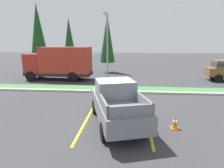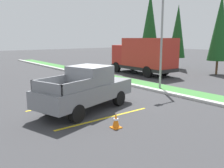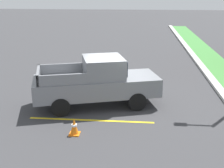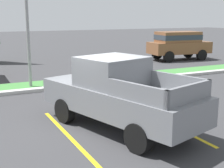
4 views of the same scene
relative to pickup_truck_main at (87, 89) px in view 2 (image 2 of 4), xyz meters
The scene contains 12 objects.
ground_plane 1.29m from the pickup_truck_main, 115.29° to the left, with size 120.00×120.00×0.00m, color #38383A.
parking_line_near 1.85m from the pickup_truck_main, behind, with size 0.12×4.80×0.01m, color yellow.
parking_line_far 1.88m from the pickup_truck_main, ahead, with size 0.12×4.80×0.01m, color yellow.
curb_strip 5.79m from the pickup_truck_main, 93.30° to the left, with size 56.00×0.40×0.15m, color #B2B2AD.
grass_median 6.88m from the pickup_truck_main, 92.77° to the left, with size 56.00×1.80×0.06m, color #42843D.
pickup_truck_main is the anchor object (origin of this frame).
cargo_truck_distant 12.39m from the pickup_truck_main, 121.95° to the left, with size 6.85×2.62×3.40m.
street_light 6.99m from the pickup_truck_main, 100.03° to the left, with size 0.24×1.49×6.04m.
cypress_tree_leftmost 20.59m from the pickup_truck_main, 124.92° to the left, with size 2.31×2.31×8.87m.
cypress_tree_left_inner 18.24m from the pickup_truck_main, 113.91° to the left, with size 1.81×1.81×6.97m.
cypress_tree_center 16.31m from the pickup_truck_main, 97.76° to the left, with size 1.91×1.91×7.36m.
traffic_cone 2.88m from the pickup_truck_main, ahead, with size 0.36×0.36×0.60m.
Camera 2 is at (9.92, -6.70, 3.40)m, focal length 38.80 mm.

